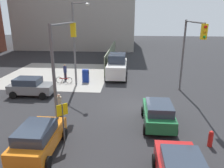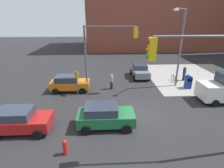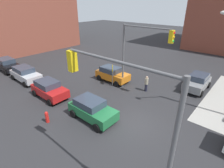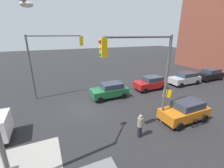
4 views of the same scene
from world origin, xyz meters
name	(u,v)px [view 2 (image 2 of 4)]	position (x,y,z in m)	size (l,w,h in m)	color
ground_plane	(140,113)	(0.00, 0.00, 0.00)	(120.00, 120.00, 0.00)	#28282B
sidewalk_corner	(194,76)	(9.00, 9.00, 0.01)	(12.00, 12.00, 0.01)	#9E9B93
building_warehouse_north	(154,10)	(9.79, 34.00, 8.88)	(32.00, 18.00, 17.76)	brown
traffic_signal_nw_corner	(106,46)	(-2.59, 4.50, 4.61)	(5.07, 0.36, 6.50)	#59595B
traffic_signal_se_corner	(215,75)	(2.38, -4.50, 4.63)	(5.55, 0.36, 6.50)	#59595B
street_lamp_corner	(180,43)	(4.95, 5.53, 4.70)	(2.03, 2.02, 8.00)	slate
warning_sign_two_way	(77,79)	(-5.40, 3.86, 1.64)	(0.48, 0.48, 2.40)	#4C4C4C
mailbox_blue	(188,81)	(6.20, 5.00, 0.76)	(0.56, 0.64, 1.43)	navy
fire_hydrant	(65,147)	(-5.00, -4.20, 0.49)	(0.26, 0.26, 0.94)	red
sedan_green	(105,116)	(-2.78, -1.61, 0.84)	(3.88, 2.02, 1.62)	#1E6638
hatchback_red	(19,120)	(-8.39, -1.90, 0.84)	(3.89, 2.02, 1.62)	#B21919
sedan_orange	(69,83)	(-6.34, 4.92, 0.84)	(3.88, 2.02, 1.62)	orange
hatchback_gray	(140,71)	(1.79, 9.02, 0.84)	(2.02, 3.84, 1.62)	slate
pedestrian_crossing	(184,73)	(6.80, 7.40, 0.94)	(0.36, 0.36, 1.80)	navy
pedestrian_waiting	(111,81)	(-2.00, 5.20, 0.85)	(0.36, 0.36, 1.65)	#9E937A
bicycle_leaning_on_fence	(174,78)	(5.60, 7.20, 0.35)	(0.05, 1.75, 0.97)	black
bicycle_at_crosswalk	(67,84)	(-6.80, 6.00, 0.35)	(1.75, 0.05, 0.97)	black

